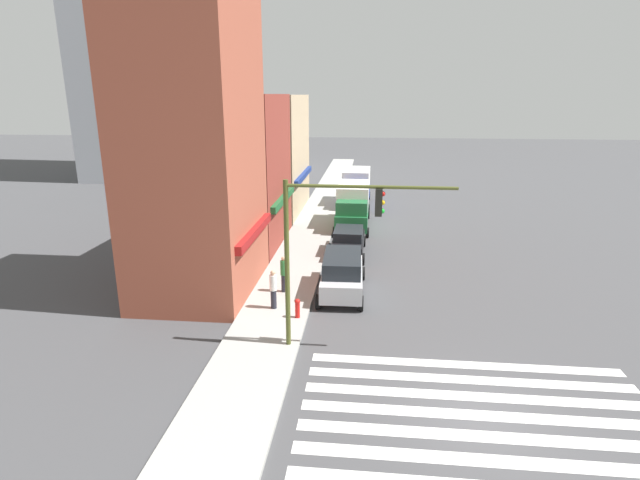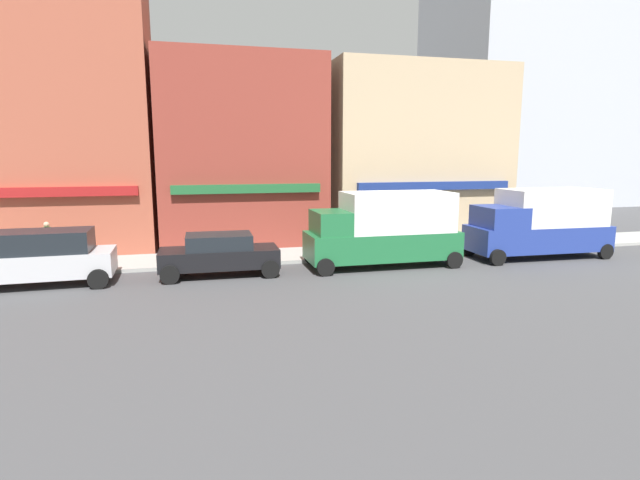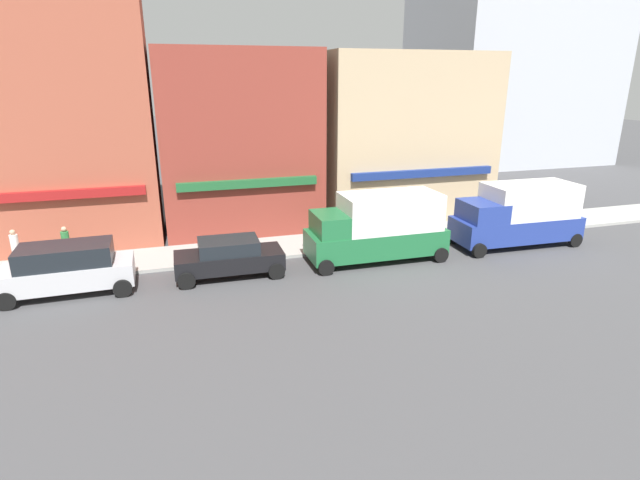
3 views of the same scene
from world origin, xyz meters
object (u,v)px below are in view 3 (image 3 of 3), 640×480
object	(u,v)px
box_truck_green	(378,226)
pedestrian_green_top	(66,246)
suv_silver	(67,268)
box_truck_blue	(519,214)
sedan_black	(229,257)
pedestrian_white_shirt	(16,249)

from	to	relation	value
box_truck_green	pedestrian_green_top	distance (m)	13.47
suv_silver	box_truck_blue	size ratio (longest dim) A/B	0.76
box_truck_blue	sedan_black	bearing A→B (deg)	-178.50
box_truck_blue	pedestrian_green_top	world-z (taller)	box_truck_blue
suv_silver	sedan_black	xyz separation A→B (m)	(6.07, -0.00, -0.19)
box_truck_green	box_truck_blue	size ratio (longest dim) A/B	0.99
suv_silver	pedestrian_white_shirt	xyz separation A→B (m)	(-2.42, 2.88, 0.04)
sedan_black	box_truck_green	world-z (taller)	box_truck_green
suv_silver	pedestrian_green_top	bearing A→B (deg)	98.14
sedan_black	suv_silver	bearing A→B (deg)	-179.05
box_truck_blue	pedestrian_green_top	bearing A→B (deg)	173.86
box_truck_green	box_truck_blue	world-z (taller)	same
pedestrian_white_shirt	pedestrian_green_top	world-z (taller)	same
box_truck_blue	pedestrian_white_shirt	xyz separation A→B (m)	(-22.51, 2.88, -0.51)
suv_silver	box_truck_blue	bearing A→B (deg)	-1.47
pedestrian_white_shirt	suv_silver	bearing A→B (deg)	139.79
box_truck_blue	pedestrian_white_shirt	bearing A→B (deg)	174.20
suv_silver	box_truck_blue	xyz separation A→B (m)	(20.09, -0.00, 0.56)
box_truck_blue	pedestrian_white_shirt	world-z (taller)	box_truck_blue
box_truck_green	box_truck_blue	xyz separation A→B (m)	(7.38, 0.00, 0.00)
sedan_black	pedestrian_green_top	world-z (taller)	pedestrian_green_top
sedan_black	box_truck_blue	bearing A→B (deg)	0.95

